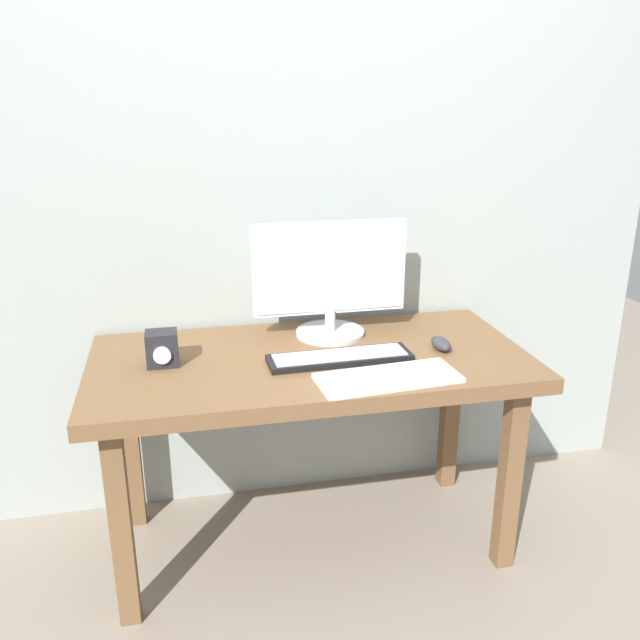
{
  "coord_description": "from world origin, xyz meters",
  "views": [
    {
      "loc": [
        -0.39,
        -1.96,
        1.53
      ],
      "look_at": [
        0.03,
        0.0,
        0.84
      ],
      "focal_mm": 37.26,
      "sensor_mm": 36.0,
      "label": 1
    }
  ],
  "objects_px": {
    "keyboard_primary": "(340,358)",
    "audio_controller": "(162,349)",
    "keyboard_secondary": "(388,378)",
    "mouse": "(441,344)",
    "monitor": "(330,279)",
    "desk": "(311,380)"
  },
  "relations": [
    {
      "from": "keyboard_primary",
      "to": "audio_controller",
      "type": "distance_m",
      "value": 0.56
    },
    {
      "from": "audio_controller",
      "to": "keyboard_secondary",
      "type": "bearing_deg",
      "value": -21.61
    },
    {
      "from": "desk",
      "to": "monitor",
      "type": "xyz_separation_m",
      "value": [
        0.11,
        0.18,
        0.29
      ]
    },
    {
      "from": "audio_controller",
      "to": "mouse",
      "type": "bearing_deg",
      "value": -3.72
    },
    {
      "from": "monitor",
      "to": "mouse",
      "type": "relative_size",
      "value": 5.08
    },
    {
      "from": "monitor",
      "to": "audio_controller",
      "type": "bearing_deg",
      "value": -164.04
    },
    {
      "from": "keyboard_secondary",
      "to": "mouse",
      "type": "bearing_deg",
      "value": 39.05
    },
    {
      "from": "mouse",
      "to": "audio_controller",
      "type": "height_order",
      "value": "audio_controller"
    },
    {
      "from": "desk",
      "to": "mouse",
      "type": "height_order",
      "value": "mouse"
    },
    {
      "from": "keyboard_primary",
      "to": "audio_controller",
      "type": "relative_size",
      "value": 4.21
    },
    {
      "from": "monitor",
      "to": "keyboard_primary",
      "type": "relative_size",
      "value": 1.15
    },
    {
      "from": "desk",
      "to": "audio_controller",
      "type": "bearing_deg",
      "value": 177.44
    },
    {
      "from": "keyboard_primary",
      "to": "desk",
      "type": "bearing_deg",
      "value": 143.25
    },
    {
      "from": "keyboard_secondary",
      "to": "mouse",
      "type": "xyz_separation_m",
      "value": [
        0.25,
        0.2,
        0.01
      ]
    },
    {
      "from": "keyboard_secondary",
      "to": "mouse",
      "type": "relative_size",
      "value": 4.16
    },
    {
      "from": "monitor",
      "to": "keyboard_primary",
      "type": "height_order",
      "value": "monitor"
    },
    {
      "from": "mouse",
      "to": "keyboard_secondary",
      "type": "bearing_deg",
      "value": -144.25
    },
    {
      "from": "monitor",
      "to": "desk",
      "type": "bearing_deg",
      "value": -119.95
    },
    {
      "from": "keyboard_primary",
      "to": "keyboard_secondary",
      "type": "distance_m",
      "value": 0.2
    },
    {
      "from": "keyboard_secondary",
      "to": "audio_controller",
      "type": "distance_m",
      "value": 0.7
    },
    {
      "from": "desk",
      "to": "keyboard_primary",
      "type": "height_order",
      "value": "keyboard_primary"
    },
    {
      "from": "monitor",
      "to": "audio_controller",
      "type": "distance_m",
      "value": 0.61
    }
  ]
}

